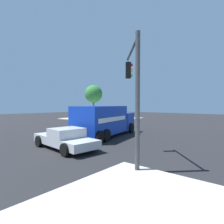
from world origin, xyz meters
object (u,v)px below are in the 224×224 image
at_px(pickup_silver, 65,138).
at_px(pedestrian_crossing, 102,114).
at_px(pedestrian_near_corner, 117,113).
at_px(shade_tree_near, 94,94).
at_px(traffic_light_primary, 134,83).
at_px(delivery_truck, 105,121).

bearing_deg(pickup_silver, pedestrian_crossing, -142.48).
bearing_deg(pedestrian_near_corner, shade_tree_near, -35.26).
xyz_separation_m(pedestrian_near_corner, pedestrian_crossing, (4.25, -0.41, 0.00)).
height_order(pickup_silver, shade_tree_near, shade_tree_near).
height_order(pickup_silver, pedestrian_near_corner, pedestrian_near_corner).
distance_m(traffic_light_primary, pedestrian_near_corner, 31.96).
bearing_deg(shade_tree_near, pickup_silver, 41.60).
bearing_deg(shade_tree_near, pedestrian_near_corner, 144.74).
distance_m(delivery_truck, pedestrian_near_corner, 24.03).
relative_size(traffic_light_primary, pedestrian_crossing, 3.69).
xyz_separation_m(delivery_truck, traffic_light_primary, (4.96, 6.31, 2.49)).
height_order(delivery_truck, pedestrian_near_corner, delivery_truck).
distance_m(pickup_silver, shade_tree_near, 27.73).
bearing_deg(pickup_silver, delivery_truck, -167.96).
bearing_deg(pedestrian_crossing, pedestrian_near_corner, 174.45).
xyz_separation_m(traffic_light_primary, pedestrian_crossing, (-20.15, -20.84, -2.92)).
height_order(delivery_truck, traffic_light_primary, traffic_light_primary).
xyz_separation_m(delivery_truck, pedestrian_near_corner, (-19.43, -14.13, -0.43)).
distance_m(pedestrian_near_corner, pedestrian_crossing, 4.27).
distance_m(traffic_light_primary, pickup_silver, 6.12).
relative_size(traffic_light_primary, pedestrian_near_corner, 3.71).
xyz_separation_m(pickup_silver, pedestrian_near_corner, (-24.63, -15.23, 0.29)).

